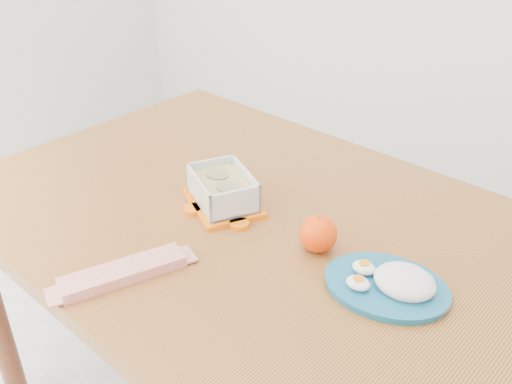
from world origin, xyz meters
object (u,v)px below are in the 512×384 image
Objects in this scene: dining_table at (256,247)px; food_container at (223,190)px; orange_fruit at (318,234)px; rice_plate at (392,282)px.

food_container is at bearing -169.31° from dining_table.
orange_fruit is 0.18m from rice_plate.
food_container is 0.26m from orange_fruit.
food_container is at bearing 174.16° from orange_fruit.
food_container is (-0.09, -0.00, 0.12)m from dining_table.
food_container is at bearing 163.72° from rice_plate.
orange_fruit is at bearing -2.94° from dining_table.
orange_fruit is (0.17, -0.03, 0.12)m from dining_table.
rice_plate is at bearing -11.20° from orange_fruit.
rice_plate is (0.35, -0.07, 0.10)m from dining_table.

